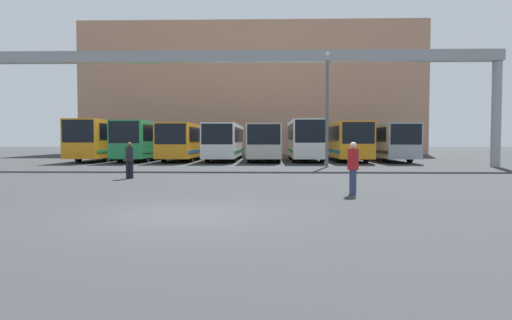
% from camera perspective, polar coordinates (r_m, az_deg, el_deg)
% --- Properties ---
extents(ground_plane, '(200.00, 200.00, 0.00)m').
position_cam_1_polar(ground_plane, '(10.87, -9.33, -6.79)').
color(ground_plane, '#2D3033').
extents(building_backdrop, '(41.62, 12.00, 15.87)m').
position_cam_1_polar(building_backdrop, '(60.36, -0.34, 8.43)').
color(building_backdrop, tan).
rests_on(building_backdrop, ground).
extents(overhead_gantry, '(33.73, 0.80, 7.46)m').
position_cam_1_polar(overhead_gantry, '(30.01, -2.36, 11.34)').
color(overhead_gantry, gray).
rests_on(overhead_gantry, ground).
extents(bus_slot_0, '(2.57, 12.22, 3.31)m').
position_cam_1_polar(bus_slot_0, '(41.14, -18.07, 2.64)').
color(bus_slot_0, orange).
rests_on(bus_slot_0, ground).
extents(bus_slot_1, '(2.45, 10.16, 3.21)m').
position_cam_1_polar(bus_slot_1, '(39.14, -13.93, 2.61)').
color(bus_slot_1, '#268C4C').
rests_on(bus_slot_1, ground).
extents(bus_slot_2, '(2.50, 11.77, 3.03)m').
position_cam_1_polar(bus_slot_2, '(39.17, -8.85, 2.51)').
color(bus_slot_2, orange).
rests_on(bus_slot_2, ground).
extents(bus_slot_3, '(2.48, 12.43, 3.01)m').
position_cam_1_polar(bus_slot_3, '(39.03, -3.88, 2.52)').
color(bus_slot_3, silver).
rests_on(bus_slot_3, ground).
extents(bus_slot_4, '(2.62, 11.13, 2.98)m').
position_cam_1_polar(bus_slot_4, '(38.20, 1.07, 2.50)').
color(bus_slot_4, beige).
rests_on(bus_slot_4, ground).
extents(bus_slot_5, '(2.51, 10.53, 3.29)m').
position_cam_1_polar(bus_slot_5, '(38.02, 6.16, 2.75)').
color(bus_slot_5, silver).
rests_on(bus_slot_5, ground).
extents(bus_slot_6, '(2.54, 11.53, 3.11)m').
position_cam_1_polar(bus_slot_6, '(38.93, 11.06, 2.56)').
color(bus_slot_6, orange).
rests_on(bus_slot_6, ground).
extents(bus_slot_7, '(2.43, 11.29, 2.99)m').
position_cam_1_polar(bus_slot_7, '(39.50, 15.92, 2.41)').
color(bus_slot_7, '#999EA5').
rests_on(bus_slot_7, ground).
extents(pedestrian_near_center, '(0.35, 0.35, 1.68)m').
position_cam_1_polar(pedestrian_near_center, '(14.85, 12.03, -0.84)').
color(pedestrian_near_center, navy).
rests_on(pedestrian_near_center, ground).
extents(pedestrian_mid_right, '(0.34, 0.34, 1.65)m').
position_cam_1_polar(pedestrian_mid_right, '(21.36, -15.54, 0.09)').
color(pedestrian_mid_right, black).
rests_on(pedestrian_mid_right, ground).
extents(lamp_post, '(0.36, 0.36, 7.37)m').
position_cam_1_polar(lamp_post, '(29.62, 8.88, 6.94)').
color(lamp_post, '#595B60').
rests_on(lamp_post, ground).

